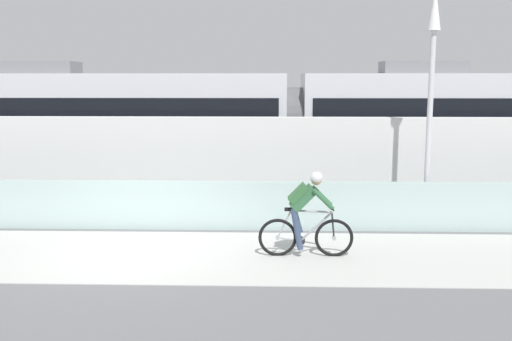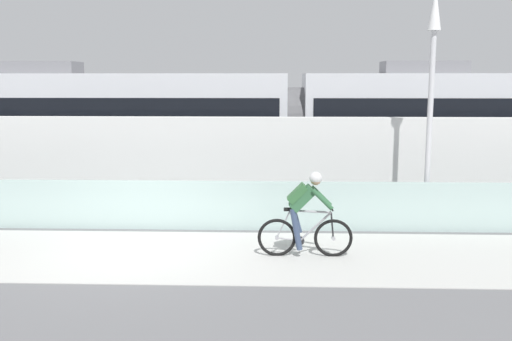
{
  "view_description": "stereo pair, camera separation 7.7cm",
  "coord_description": "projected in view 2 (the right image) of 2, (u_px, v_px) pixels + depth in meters",
  "views": [
    {
      "loc": [
        2.71,
        -10.25,
        3.26
      ],
      "look_at": [
        2.34,
        2.35,
        1.25
      ],
      "focal_mm": 39.78,
      "sensor_mm": 36.0,
      "label": 1
    },
    {
      "loc": [
        2.79,
        -10.24,
        3.26
      ],
      "look_at": [
        2.34,
        2.35,
        1.25
      ],
      "focal_mm": 39.78,
      "sensor_mm": 36.0,
      "label": 2
    }
  ],
  "objects": [
    {
      "name": "cyclist_on_bike",
      "position": [
        305.0,
        215.0,
        10.48
      ],
      "size": [
        1.77,
        0.58,
        1.61
      ],
      "color": "black",
      "rests_on": "ground"
    },
    {
      "name": "tram_rail_near",
      "position": [
        182.0,
        191.0,
        16.77
      ],
      "size": [
        32.0,
        0.08,
        0.01
      ],
      "primitive_type": "cube",
      "color": "#595654",
      "rests_on": "ground"
    },
    {
      "name": "tram_rail_far",
      "position": [
        189.0,
        183.0,
        18.19
      ],
      "size": [
        32.0,
        0.08,
        0.01
      ],
      "primitive_type": "cube",
      "color": "#595654",
      "rests_on": "ground"
    },
    {
      "name": "glass_parapet",
      "position": [
        149.0,
        205.0,
        12.46
      ],
      "size": [
        32.0,
        0.05,
        1.1
      ],
      "primitive_type": "cube",
      "color": "#ADC6C1",
      "rests_on": "ground"
    },
    {
      "name": "bike_path_deck",
      "position": [
        128.0,
        254.0,
        10.72
      ],
      "size": [
        32.0,
        3.2,
        0.01
      ],
      "primitive_type": "cube",
      "color": "beige",
      "rests_on": "ground"
    },
    {
      "name": "lamp_post_antenna",
      "position": [
        432.0,
        79.0,
        12.11
      ],
      "size": [
        0.28,
        0.28,
        5.2
      ],
      "color": "gray",
      "rests_on": "ground"
    },
    {
      "name": "ground_plane",
      "position": [
        128.0,
        255.0,
        10.72
      ],
      "size": [
        200.0,
        200.0,
        0.0
      ],
      "primitive_type": "plane",
      "color": "slate"
    },
    {
      "name": "tram",
      "position": [
        294.0,
        126.0,
        17.07
      ],
      "size": [
        22.56,
        2.54,
        3.81
      ],
      "color": "silver",
      "rests_on": "ground"
    },
    {
      "name": "concrete_barrier_wall",
      "position": [
        164.0,
        164.0,
        14.14
      ],
      "size": [
        32.0,
        0.36,
        2.37
      ],
      "primitive_type": "cube",
      "color": "silver",
      "rests_on": "ground"
    }
  ]
}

